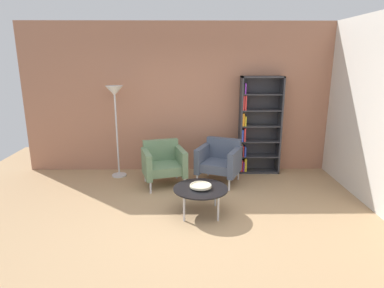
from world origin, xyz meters
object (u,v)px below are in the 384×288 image
armchair_near_window (220,160)px  armchair_by_bookshelf (163,162)px  bookshelf_tall (257,127)px  coffee_table_low (201,190)px  decorative_bowl (201,186)px  floor_lamp_torchiere (115,102)px

armchair_near_window → armchair_by_bookshelf: 1.03m
bookshelf_tall → coffee_table_low: (-1.17, -1.85, -0.55)m
armchair_near_window → armchair_by_bookshelf: (-1.02, -0.12, 0.00)m
decorative_bowl → armchair_near_window: size_ratio=0.35×
floor_lamp_torchiere → armchair_by_bookshelf: bearing=-26.4°
bookshelf_tall → decorative_bowl: (-1.17, -1.85, -0.49)m
coffee_table_low → bookshelf_tall: bearing=57.7°
floor_lamp_torchiere → bookshelf_tall: bearing=4.9°
bookshelf_tall → armchair_near_window: (-0.77, -0.55, -0.51)m
armchair_near_window → floor_lamp_torchiere: floor_lamp_torchiere is taller
bookshelf_tall → floor_lamp_torchiere: size_ratio=1.09×
coffee_table_low → armchair_near_window: bearing=72.9°
coffee_table_low → floor_lamp_torchiere: bearing=133.4°
bookshelf_tall → coffee_table_low: bearing=-122.3°
armchair_near_window → bookshelf_tall: bearing=59.5°
armchair_by_bookshelf → floor_lamp_torchiere: (-0.90, 0.45, 1.03)m
armchair_near_window → armchair_by_bookshelf: size_ratio=1.05×
decorative_bowl → bookshelf_tall: bearing=57.7°
bookshelf_tall → armchair_by_bookshelf: bearing=-159.3°
coffee_table_low → floor_lamp_torchiere: size_ratio=0.46×
coffee_table_low → armchair_near_window: armchair_near_window is taller
coffee_table_low → floor_lamp_torchiere: floor_lamp_torchiere is taller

